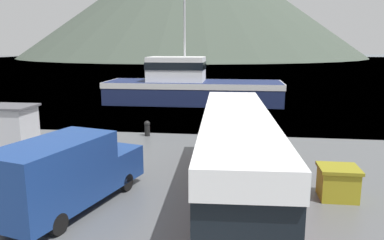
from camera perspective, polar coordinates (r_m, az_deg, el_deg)
name	(u,v)px	position (r m, az deg, el deg)	size (l,w,h in m)	color
water_surface	(242,61)	(143.97, 7.59, 8.90)	(240.00, 240.00, 0.00)	slate
tour_bus	(236,152)	(14.07, 6.73, -4.85)	(3.12, 12.92, 3.33)	red
delivery_van	(67,172)	(14.00, -18.47, -7.56)	(3.66, 6.61, 2.64)	navy
fishing_boat	(190,86)	(37.95, -0.28, 5.21)	(17.70, 5.75, 10.64)	#19234C
storage_bin	(338,182)	(15.48, 21.34, -8.84)	(1.49, 1.36, 1.26)	olive
dock_kiosk	(6,125)	(24.43, -26.51, -0.70)	(3.37, 2.26, 2.36)	#B2B2B7
small_boat	(128,85)	(51.91, -9.66, 5.29)	(3.72, 7.54, 0.95)	black
mooring_bollard	(147,128)	(24.36, -6.85, -1.17)	(0.39, 0.39, 1.00)	black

